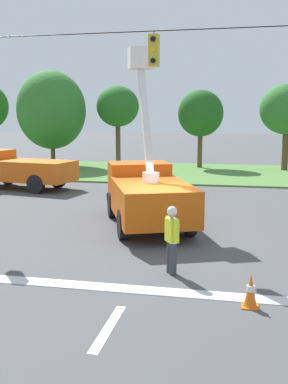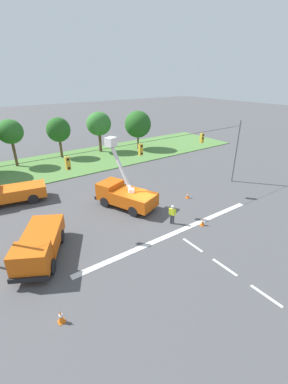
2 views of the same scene
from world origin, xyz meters
TOP-DOWN VIEW (x-y plane):
  - ground_plane at (0.00, 0.00)m, footprint 200.00×200.00m
  - grass_verge at (0.00, 18.00)m, footprint 56.00×12.00m
  - lane_markings at (0.00, -5.92)m, footprint 17.60×15.25m
  - signal_gantry at (0.01, -0.00)m, footprint 26.20×0.33m
  - tree_centre at (-7.02, 20.76)m, footprint 3.34×3.46m
  - tree_east at (-0.51, 21.14)m, footprint 3.50×3.15m
  - tree_far_east at (5.84, 20.65)m, footprint 3.98×3.46m
  - tree_east_end at (11.85, 18.48)m, footprint 4.35×4.31m
  - utility_truck_bucket_lift at (-0.92, 1.91)m, footprint 4.50×6.43m
  - utility_truck_support_near at (-9.77, -1.37)m, footprint 4.97×6.46m
  - utility_truck_support_far at (-9.72, 9.03)m, footprint 6.45×3.37m
  - road_worker at (0.75, -3.19)m, footprint 0.41×0.57m
  - traffic_cone_foreground_right at (5.38, -0.33)m, footprint 0.36×0.36m
  - traffic_cone_mid_left at (-10.36, -7.24)m, footprint 0.36×0.36m
  - traffic_cone_mid_right at (2.68, -4.91)m, footprint 0.36×0.36m

SIDE VIEW (x-z plane):
  - ground_plane at x=0.00m, z-range 0.00..0.00m
  - lane_markings at x=0.00m, z-range 0.00..0.01m
  - grass_verge at x=0.00m, z-range 0.00..0.10m
  - traffic_cone_foreground_right at x=5.38m, z-range -0.01..0.67m
  - traffic_cone_mid_right at x=2.68m, z-range -0.01..0.72m
  - traffic_cone_mid_left at x=-10.36m, z-range 0.00..0.81m
  - road_worker at x=0.75m, z-range 0.11..1.88m
  - utility_truck_support_far at x=-9.72m, z-range 0.05..2.18m
  - utility_truck_support_near at x=-9.77m, z-range 0.06..2.22m
  - utility_truck_bucket_lift at x=-0.92m, z-range -1.97..4.63m
  - tree_east_end at x=11.85m, z-range 1.02..7.39m
  - tree_east at x=-0.51m, z-range 1.23..7.32m
  - signal_gantry at x=0.01m, z-range 0.83..8.03m
  - tree_far_east at x=5.84m, z-range 1.33..7.76m
  - tree_centre at x=-7.02m, z-range 1.58..8.04m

